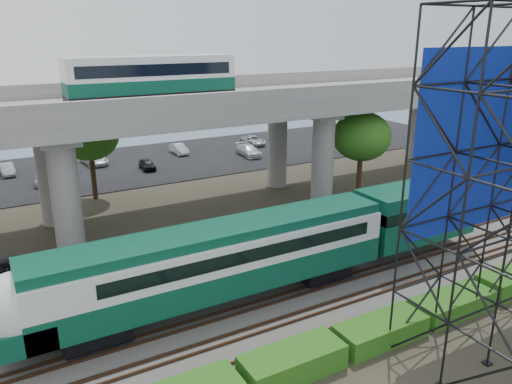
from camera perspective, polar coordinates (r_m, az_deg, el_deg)
ground at (r=27.70m, az=6.20°, el=-12.65°), size 140.00×140.00×0.00m
ballast_bed at (r=29.07m, az=3.88°, el=-10.78°), size 90.00×12.00×0.20m
service_road at (r=35.77m, az=-3.64°, el=-5.18°), size 90.00×5.00×0.08m
parking_lot at (r=56.81m, az=-14.13°, el=3.06°), size 90.00×18.00×0.08m
harbor_water at (r=77.79m, az=-18.64°, el=6.55°), size 140.00×40.00×0.03m
rail_tracks at (r=28.99m, az=3.89°, el=-10.47°), size 90.00×9.52×0.16m
commuter_train at (r=26.77m, az=-0.04°, el=-6.72°), size 29.30×3.06×4.30m
overpass at (r=38.33m, az=-7.82°, el=8.99°), size 80.00×12.00×12.40m
hedge_strip at (r=25.20m, az=14.07°, el=-15.02°), size 34.60×1.80×1.20m
trees at (r=37.59m, az=-14.07°, el=4.33°), size 40.94×16.94×7.69m
suv at (r=32.39m, az=-25.46°, el=-8.06°), size 5.70×3.64×1.46m
parked_cars at (r=56.29m, az=-13.54°, el=3.65°), size 36.70×9.58×1.29m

